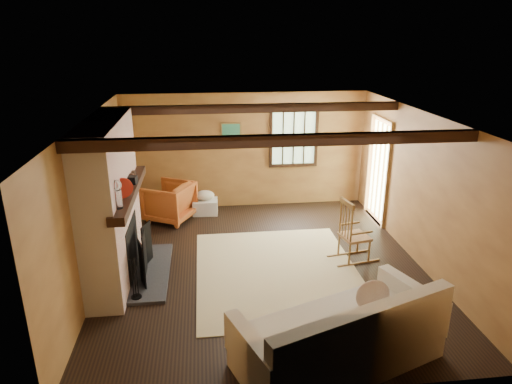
{
  "coord_description": "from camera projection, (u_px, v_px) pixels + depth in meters",
  "views": [
    {
      "loc": [
        -0.87,
        -6.42,
        3.55
      ],
      "look_at": [
        -0.06,
        0.4,
        1.12
      ],
      "focal_mm": 32.0,
      "sensor_mm": 36.0,
      "label": 1
    }
  ],
  "objects": [
    {
      "name": "laundry_basket",
      "position": [
        205.0,
        207.0,
        9.35
      ],
      "size": [
        0.52,
        0.41,
        0.3
      ],
      "primitive_type": "cube",
      "rotation": [
        0.0,
        0.0,
        -0.05
      ],
      "color": "white",
      "rests_on": "ground"
    },
    {
      "name": "firewood_pile",
      "position": [
        147.0,
        206.0,
        9.45
      ],
      "size": [
        0.7,
        0.13,
        0.25
      ],
      "color": "brown",
      "rests_on": "ground"
    },
    {
      "name": "room_envelope",
      "position": [
        275.0,
        163.0,
        7.01
      ],
      "size": [
        5.02,
        5.52,
        2.44
      ],
      "color": "#AB7A3C",
      "rests_on": "ground"
    },
    {
      "name": "sofa",
      "position": [
        342.0,
        339.0,
        5.05
      ],
      "size": [
        2.53,
        1.78,
        0.94
      ],
      "rotation": [
        0.0,
        0.0,
        0.36
      ],
      "color": "beige",
      "rests_on": "ground"
    },
    {
      "name": "armchair",
      "position": [
        170.0,
        202.0,
        8.97
      ],
      "size": [
        1.12,
        1.11,
        0.76
      ],
      "primitive_type": "imported",
      "rotation": [
        0.0,
        0.0,
        -2.06
      ],
      "color": "#BF6026",
      "rests_on": "ground"
    },
    {
      "name": "ground",
      "position": [
        263.0,
        266.0,
        7.29
      ],
      "size": [
        5.5,
        5.5,
        0.0
      ],
      "primitive_type": "plane",
      "color": "black",
      "rests_on": "ground"
    },
    {
      "name": "rocking_chair",
      "position": [
        353.0,
        235.0,
        7.37
      ],
      "size": [
        0.82,
        0.54,
        1.05
      ],
      "rotation": [
        0.0,
        0.0,
        1.77
      ],
      "color": "tan",
      "rests_on": "ground"
    },
    {
      "name": "basket_pillow",
      "position": [
        205.0,
        195.0,
        9.27
      ],
      "size": [
        0.47,
        0.42,
        0.19
      ],
      "primitive_type": "ellipsoid",
      "rotation": [
        0.0,
        0.0,
        -0.32
      ],
      "color": "beige",
      "rests_on": "laundry_basket"
    },
    {
      "name": "fireplace",
      "position": [
        113.0,
        208.0,
        6.67
      ],
      "size": [
        1.02,
        2.3,
        2.4
      ],
      "color": "#A84641",
      "rests_on": "ground"
    },
    {
      "name": "rug",
      "position": [
        277.0,
        272.0,
        7.12
      ],
      "size": [
        2.5,
        3.0,
        0.01
      ],
      "primitive_type": "cube",
      "color": "tan",
      "rests_on": "ground"
    }
  ]
}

